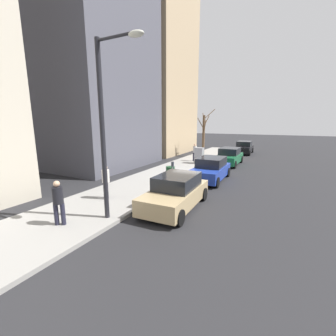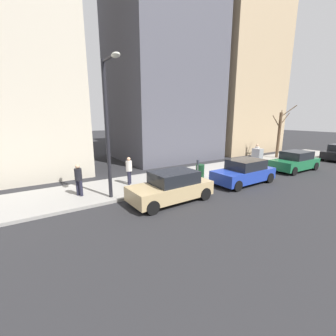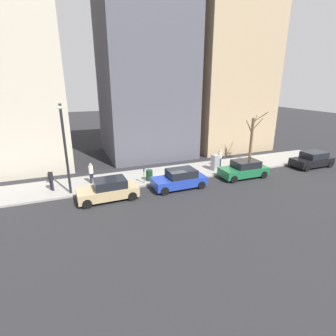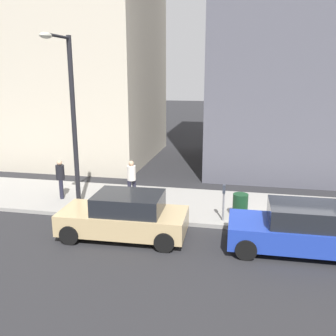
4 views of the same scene
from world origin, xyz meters
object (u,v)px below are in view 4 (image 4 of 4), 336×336
(parked_car_blue, at_px, (300,229))
(streetlamp, at_px, (70,111))
(parked_car_tan, at_px, (125,216))
(trash_bin, at_px, (240,206))
(pedestrian_midblock, at_px, (132,177))
(pedestrian_far_corner, at_px, (60,177))
(parking_meter, at_px, (224,199))

(parked_car_blue, xyz_separation_m, streetlamp, (1.48, 8.07, 3.28))
(parked_car_tan, height_order, trash_bin, parked_car_tan)
(parked_car_tan, bearing_deg, pedestrian_midblock, 11.48)
(parked_car_tan, xyz_separation_m, pedestrian_far_corner, (2.89, 3.78, 0.35))
(parked_car_blue, xyz_separation_m, trash_bin, (2.10, 1.82, -0.14))
(pedestrian_midblock, height_order, pedestrian_far_corner, same)
(parked_car_tan, distance_m, trash_bin, 4.34)
(streetlamp, xyz_separation_m, pedestrian_midblock, (1.84, -1.70, -2.93))
(trash_bin, relative_size, pedestrian_midblock, 0.54)
(parked_car_blue, relative_size, streetlamp, 0.65)
(parked_car_tan, distance_m, parking_meter, 3.60)
(parked_car_tan, height_order, streetlamp, streetlamp)
(parked_car_blue, bearing_deg, streetlamp, 78.84)
(pedestrian_midblock, bearing_deg, streetlamp, -3.40)
(trash_bin, bearing_deg, pedestrian_far_corner, 84.52)
(parked_car_blue, distance_m, parked_car_tan, 5.58)
(parked_car_blue, bearing_deg, trash_bin, 40.23)
(parking_meter, bearing_deg, streetlamp, 91.70)
(streetlamp, height_order, pedestrian_midblock, streetlamp)
(parking_meter, height_order, streetlamp, streetlamp)
(parked_car_blue, relative_size, pedestrian_far_corner, 2.54)
(parking_meter, bearing_deg, parked_car_blue, -124.33)
(streetlamp, relative_size, trash_bin, 7.22)
(parked_car_blue, height_order, parking_meter, parked_car_blue)
(trash_bin, relative_size, pedestrian_far_corner, 0.54)
(parked_car_tan, distance_m, pedestrian_far_corner, 4.78)
(pedestrian_midblock, relative_size, pedestrian_far_corner, 1.00)
(parked_car_blue, xyz_separation_m, pedestrian_far_corner, (2.82, 9.36, 0.35))
(pedestrian_midblock, xyz_separation_m, pedestrian_far_corner, (-0.50, 2.99, 0.00))
(parking_meter, xyz_separation_m, trash_bin, (0.45, -0.59, -0.38))
(parked_car_tan, bearing_deg, streetlamp, 56.38)
(parked_car_blue, relative_size, parked_car_tan, 0.99)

